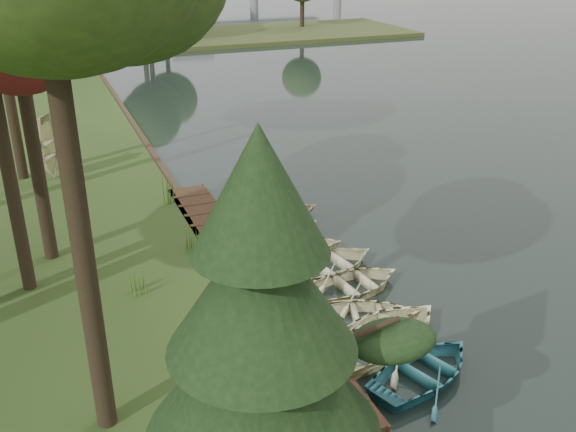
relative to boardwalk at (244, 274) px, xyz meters
name	(u,v)px	position (x,y,z in m)	size (l,w,h in m)	color
ground	(290,270)	(1.60, 0.00, -0.15)	(300.00, 300.00, 0.00)	#3D2F1D
water	(558,81)	(31.60, 20.00, -0.12)	(130.00, 200.00, 0.05)	black
boardwalk	(244,274)	(0.00, 0.00, 0.00)	(1.60, 16.00, 0.30)	#392516
peninsula	(181,39)	(9.60, 50.00, 0.08)	(50.00, 14.00, 0.45)	#3B451E
rowboat_0	(424,368)	(2.56, -6.61, 0.25)	(2.40, 3.36, 0.70)	teal
rowboat_1	(386,332)	(2.40, -5.00, 0.32)	(2.86, 4.01, 0.83)	beige
rowboat_2	(364,314)	(2.32, -3.86, 0.24)	(2.34, 3.28, 0.68)	beige
rowboat_3	(352,282)	(2.85, -2.12, 0.25)	(2.40, 3.37, 0.70)	beige
rowboat_4	(327,262)	(2.65, -0.69, 0.27)	(2.56, 3.58, 0.74)	beige
rowboat_5	(299,244)	(2.35, 0.99, 0.21)	(2.16, 3.03, 0.63)	beige
rowboat_6	(286,231)	(2.31, 2.13, 0.22)	(2.21, 3.10, 0.64)	beige
rowboat_7	(273,215)	(2.35, 3.52, 0.30)	(2.78, 3.89, 0.81)	beige
rowboat_8	(261,202)	(2.39, 4.98, 0.25)	(2.43, 3.41, 0.71)	beige
stored_rowboat	(52,173)	(-5.24, 11.16, 0.45)	(2.06, 2.88, 0.60)	beige
pine_tree	(262,323)	(-2.81, -9.85, 4.86)	(3.80, 3.80, 7.76)	black
reeds_0	(248,317)	(-1.00, -3.44, 0.69)	(0.60, 0.60, 1.08)	#3F661E
reeds_1	(137,279)	(-3.39, -0.14, 0.61)	(0.60, 0.60, 0.91)	#3F661E
reeds_2	(193,236)	(-1.09, 2.20, 0.60)	(0.60, 0.60, 0.90)	#3F661E
reeds_3	(169,190)	(-1.00, 6.50, 0.71)	(0.60, 0.60, 1.12)	#3F661E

